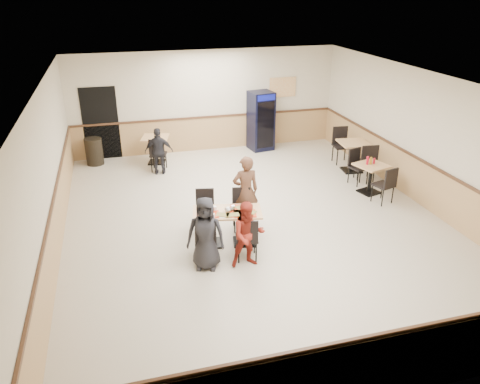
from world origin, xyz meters
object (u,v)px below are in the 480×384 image
object	(u,v)px
diner_woman_right	(248,235)
pepsi_cooler	(261,121)
lone_diner	(159,151)
side_table_far	(353,152)
side_table_near	(371,174)
main_table	(227,222)
back_table	(156,146)
diner_woman_left	(206,234)
trash_bin	(94,151)
diner_man_opposite	(245,191)

from	to	relation	value
diner_woman_right	pepsi_cooler	world-z (taller)	pepsi_cooler
lone_diner	side_table_far	size ratio (longest dim) A/B	1.52
lone_diner	side_table_near	size ratio (longest dim) A/B	1.50
main_table	back_table	xyz separation A→B (m)	(-0.86, 4.97, 0.04)
side_table_near	pepsi_cooler	bearing A→B (deg)	111.95
diner_woman_left	trash_bin	world-z (taller)	diner_woman_left
lone_diner	main_table	bearing A→B (deg)	111.78
main_table	trash_bin	size ratio (longest dim) A/B	1.88
main_table	diner_man_opposite	distance (m)	0.96
side_table_near	lone_diner	bearing A→B (deg)	151.40
main_table	side_table_far	xyz separation A→B (m)	(4.24, 2.91, 0.08)
main_table	side_table_near	size ratio (longest dim) A/B	1.69
diner_man_opposite	diner_woman_left	bearing A→B (deg)	51.17
lone_diner	back_table	size ratio (longest dim) A/B	1.45
side_table_near	back_table	size ratio (longest dim) A/B	0.96
side_table_near	back_table	world-z (taller)	back_table
side_table_far	trash_bin	bearing A→B (deg)	160.44
side_table_near	side_table_far	bearing A→B (deg)	78.97
pepsi_cooler	trash_bin	bearing A→B (deg)	171.98
diner_woman_left	lone_diner	bearing A→B (deg)	111.14
side_table_near	diner_man_opposite	bearing A→B (deg)	-167.27
main_table	diner_man_opposite	bearing A→B (deg)	62.10
pepsi_cooler	trash_bin	size ratio (longest dim) A/B	2.35
lone_diner	side_table_far	world-z (taller)	lone_diner
diner_man_opposite	back_table	world-z (taller)	diner_man_opposite
main_table	diner_woman_right	xyz separation A→B (m)	(0.17, -0.85, 0.16)
diner_man_opposite	side_table_far	bearing A→B (deg)	-149.03
side_table_near	side_table_far	size ratio (longest dim) A/B	1.01
diner_woman_left	diner_man_opposite	xyz separation A→B (m)	(1.14, 1.42, 0.08)
diner_woman_right	diner_man_opposite	xyz separation A→B (m)	(0.40, 1.56, 0.14)
side_table_far	trash_bin	distance (m)	7.22
main_table	trash_bin	distance (m)	5.91
diner_woman_right	side_table_far	size ratio (longest dim) A/B	1.50
diner_woman_right	side_table_far	distance (m)	5.54
main_table	diner_man_opposite	size ratio (longest dim) A/B	0.93
diner_woman_left	lone_diner	world-z (taller)	diner_woman_left
diner_man_opposite	lone_diner	xyz separation A→B (m)	(-1.43, 3.39, -0.13)
back_table	trash_bin	size ratio (longest dim) A/B	1.16
back_table	diner_man_opposite	bearing A→B (deg)	-71.48
lone_diner	trash_bin	xyz separation A→B (m)	(-1.71, 1.22, -0.26)
diner_woman_left	trash_bin	size ratio (longest dim) A/B	1.81
main_table	pepsi_cooler	size ratio (longest dim) A/B	0.80
side_table_near	side_table_far	world-z (taller)	side_table_far
side_table_far	main_table	bearing A→B (deg)	-145.57
diner_man_opposite	side_table_near	xyz separation A→B (m)	(3.39, 0.77, -0.28)
diner_woman_left	pepsi_cooler	bearing A→B (deg)	81.72
diner_woman_right	pepsi_cooler	bearing A→B (deg)	71.12
lone_diner	trash_bin	world-z (taller)	lone_diner
main_table	side_table_far	size ratio (longest dim) A/B	1.70
back_table	side_table_far	bearing A→B (deg)	-22.07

